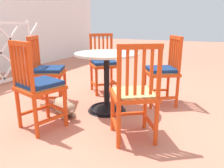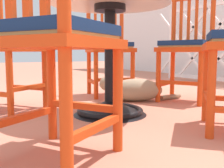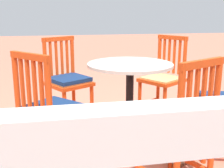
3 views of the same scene
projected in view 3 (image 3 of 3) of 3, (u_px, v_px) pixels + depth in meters
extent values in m
plane|color=#C6755B|center=(140.00, 136.00, 2.84)|extent=(24.00, 24.00, 0.00)
cone|color=black|center=(129.00, 134.00, 2.75)|extent=(0.48, 0.48, 0.10)
torus|color=black|center=(129.00, 137.00, 2.75)|extent=(0.44, 0.44, 0.04)
cylinder|color=black|center=(130.00, 102.00, 2.67)|extent=(0.07, 0.07, 0.66)
cylinder|color=black|center=(130.00, 68.00, 2.59)|extent=(0.20, 0.20, 0.04)
cylinder|color=beige|center=(130.00, 65.00, 2.58)|extent=(0.76, 0.76, 0.02)
cylinder|color=#D64214|center=(164.00, 105.00, 3.06)|extent=(0.04, 0.04, 0.45)
cylinder|color=#D64214|center=(140.00, 98.00, 3.30)|extent=(0.04, 0.04, 0.45)
cylinder|color=#D64214|center=(184.00, 78.00, 3.23)|extent=(0.04, 0.04, 0.91)
cylinder|color=#D64214|center=(159.00, 73.00, 3.47)|extent=(0.04, 0.04, 0.91)
cube|color=#D64214|center=(173.00, 109.00, 3.20)|extent=(0.30, 0.21, 0.03)
cube|color=#D64214|center=(149.00, 102.00, 3.43)|extent=(0.30, 0.21, 0.03)
cube|color=#D64214|center=(151.00, 106.00, 3.19)|extent=(0.21, 0.30, 0.03)
cube|color=#D64214|center=(162.00, 80.00, 3.24)|extent=(0.55, 0.55, 0.04)
cube|color=tan|center=(162.00, 78.00, 3.24)|extent=(0.49, 0.49, 0.02)
cube|color=#D64214|center=(179.00, 57.00, 3.23)|extent=(0.03, 0.03, 0.39)
cube|color=#D64214|center=(174.00, 57.00, 3.27)|extent=(0.03, 0.03, 0.39)
cube|color=#D64214|center=(169.00, 56.00, 3.32)|extent=(0.03, 0.03, 0.39)
cube|color=#D64214|center=(164.00, 55.00, 3.37)|extent=(0.03, 0.03, 0.39)
cube|color=#D64214|center=(173.00, 38.00, 3.25)|extent=(0.24, 0.33, 0.04)
cylinder|color=#D64214|center=(92.00, 103.00, 3.12)|extent=(0.04, 0.04, 0.45)
cylinder|color=#D64214|center=(65.00, 110.00, 2.90)|extent=(0.04, 0.04, 0.45)
cylinder|color=#D64214|center=(73.00, 77.00, 3.31)|extent=(0.04, 0.04, 0.91)
cylinder|color=#D64214|center=(46.00, 81.00, 3.09)|extent=(0.04, 0.04, 0.91)
cube|color=#D64214|center=(83.00, 107.00, 3.26)|extent=(0.20, 0.31, 0.03)
cube|color=#D64214|center=(56.00, 114.00, 3.04)|extent=(0.20, 0.31, 0.03)
cube|color=#D64214|center=(79.00, 111.00, 3.02)|extent=(0.31, 0.20, 0.03)
cube|color=#D64214|center=(69.00, 84.00, 3.08)|extent=(0.55, 0.55, 0.04)
cube|color=tan|center=(69.00, 82.00, 3.07)|extent=(0.48, 0.48, 0.02)
cube|color=#D64214|center=(67.00, 58.00, 3.21)|extent=(0.03, 0.03, 0.39)
cube|color=#D64214|center=(62.00, 58.00, 3.16)|extent=(0.03, 0.03, 0.39)
cube|color=#D64214|center=(56.00, 59.00, 3.12)|extent=(0.03, 0.03, 0.39)
cube|color=#D64214|center=(51.00, 60.00, 3.08)|extent=(0.03, 0.03, 0.39)
cube|color=#D64214|center=(58.00, 39.00, 3.09)|extent=(0.34, 0.22, 0.04)
cube|color=navy|center=(69.00, 79.00, 3.07)|extent=(0.49, 0.49, 0.04)
cylinder|color=#D64214|center=(55.00, 128.00, 2.45)|extent=(0.04, 0.04, 0.45)
cylinder|color=#D64214|center=(86.00, 138.00, 2.25)|extent=(0.04, 0.04, 0.45)
cylinder|color=#D64214|center=(19.00, 113.00, 2.13)|extent=(0.04, 0.04, 0.91)
cylinder|color=#D64214|center=(51.00, 124.00, 1.93)|extent=(0.04, 0.04, 0.91)
cube|color=#D64214|center=(40.00, 145.00, 2.34)|extent=(0.27, 0.25, 0.03)
cube|color=#D64214|center=(70.00, 157.00, 2.14)|extent=(0.27, 0.25, 0.03)
cube|color=#D64214|center=(70.00, 139.00, 2.36)|extent=(0.25, 0.27, 0.03)
cube|color=#D64214|center=(53.00, 115.00, 2.17)|extent=(0.57, 0.57, 0.04)
cube|color=tan|center=(52.00, 112.00, 2.16)|extent=(0.49, 0.49, 0.02)
cube|color=#D64214|center=(22.00, 85.00, 2.03)|extent=(0.03, 0.03, 0.39)
cube|color=#D64214|center=(29.00, 86.00, 1.99)|extent=(0.03, 0.03, 0.39)
cube|color=#D64214|center=(35.00, 88.00, 1.95)|extent=(0.03, 0.03, 0.39)
cube|color=#D64214|center=(42.00, 90.00, 1.91)|extent=(0.03, 0.03, 0.39)
cube|color=#D64214|center=(30.00, 56.00, 1.92)|extent=(0.28, 0.30, 0.04)
cube|color=navy|center=(52.00, 108.00, 2.15)|extent=(0.51, 0.51, 0.04)
cylinder|color=#D64214|center=(138.00, 155.00, 1.99)|extent=(0.04, 0.04, 0.45)
cylinder|color=#D64214|center=(172.00, 142.00, 2.19)|extent=(0.04, 0.04, 0.45)
cylinder|color=#D64214|center=(178.00, 142.00, 1.67)|extent=(0.04, 0.04, 0.91)
cylinder|color=#D64214|center=(214.00, 128.00, 1.87)|extent=(0.04, 0.04, 0.91)
cube|color=#D64214|center=(189.00, 161.00, 2.08)|extent=(0.17, 0.32, 0.03)
cube|color=#D64214|center=(155.00, 155.00, 2.10)|extent=(0.32, 0.17, 0.03)
cube|color=#D64214|center=(175.00, 129.00, 1.91)|extent=(0.54, 0.54, 0.04)
cube|color=tan|center=(175.00, 126.00, 1.90)|extent=(0.47, 0.47, 0.02)
cube|color=#D64214|center=(188.00, 102.00, 1.65)|extent=(0.03, 0.03, 0.39)
cube|color=#D64214|center=(196.00, 100.00, 1.69)|extent=(0.03, 0.03, 0.39)
cube|color=#D64214|center=(203.00, 98.00, 1.73)|extent=(0.03, 0.03, 0.39)
cube|color=#D64214|center=(210.00, 96.00, 1.77)|extent=(0.03, 0.03, 0.39)
cube|color=#D64214|center=(202.00, 64.00, 1.66)|extent=(0.36, 0.20, 0.04)
cube|color=navy|center=(176.00, 121.00, 1.89)|extent=(0.48, 0.48, 0.04)
cylinder|color=#D64214|center=(205.00, 137.00, 2.28)|extent=(0.04, 0.04, 0.45)
cylinder|color=#D64214|center=(197.00, 121.00, 2.61)|extent=(0.04, 0.04, 0.45)
cube|color=#D64214|center=(216.00, 130.00, 2.62)|extent=(0.33, 0.12, 0.03)
cube|color=#D64214|center=(201.00, 134.00, 2.46)|extent=(0.12, 0.33, 0.03)
cube|color=#D64214|center=(224.00, 105.00, 2.38)|extent=(0.50, 0.50, 0.04)
cube|color=tan|center=(224.00, 103.00, 2.38)|extent=(0.43, 0.43, 0.02)
ellipsoid|color=#9E896B|center=(180.00, 149.00, 2.37)|extent=(0.41, 0.48, 0.19)
ellipsoid|color=silver|center=(182.00, 145.00, 2.46)|extent=(0.22, 0.23, 0.14)
sphere|color=#9E896B|center=(185.00, 131.00, 2.58)|extent=(0.12, 0.12, 0.12)
ellipsoid|color=silver|center=(186.00, 130.00, 2.62)|extent=(0.07, 0.07, 0.04)
cone|color=#9E896B|center=(181.00, 125.00, 2.57)|extent=(0.04, 0.04, 0.04)
cone|color=#9E896B|center=(189.00, 126.00, 2.54)|extent=(0.04, 0.04, 0.04)
ellipsoid|color=#9E896B|center=(176.00, 147.00, 2.55)|extent=(0.11, 0.13, 0.05)
ellipsoid|color=#9E896B|center=(189.00, 149.00, 2.51)|extent=(0.11, 0.13, 0.05)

